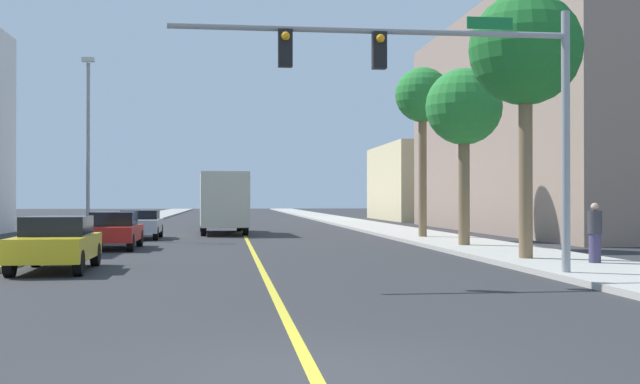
{
  "coord_description": "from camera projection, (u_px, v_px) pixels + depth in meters",
  "views": [
    {
      "loc": [
        -0.93,
        -8.28,
        1.88
      ],
      "look_at": [
        2.55,
        20.4,
        2.13
      ],
      "focal_mm": 43.36,
      "sensor_mm": 36.0,
      "label": 1
    }
  ],
  "objects": [
    {
      "name": "sidewalk_left",
      "position": [
        107.0,
        227.0,
        48.99
      ],
      "size": [
        3.69,
        168.0,
        0.15
      ],
      "primitive_type": "cube",
      "color": "#9E9B93",
      "rests_on": "ground"
    },
    {
      "name": "delivery_truck",
      "position": [
        223.0,
        202.0,
        41.15
      ],
      "size": [
        2.71,
        7.95,
        3.23
      ],
      "rotation": [
        0.0,
        0.0,
        0.04
      ],
      "color": "#194799",
      "rests_on": "ground"
    },
    {
      "name": "pedestrian",
      "position": [
        595.0,
        233.0,
        20.84
      ],
      "size": [
        0.38,
        0.38,
        1.62
      ],
      "rotation": [
        0.0,
        0.0,
        2.96
      ],
      "color": "#3F3859",
      "rests_on": "sidewalk_right"
    },
    {
      "name": "car_silver",
      "position": [
        140.0,
        224.0,
        36.02
      ],
      "size": [
        1.92,
        3.82,
        1.34
      ],
      "rotation": [
        0.0,
        0.0,
        3.15
      ],
      "color": "#BCBCC1",
      "rests_on": "ground"
    },
    {
      "name": "palm_far",
      "position": [
        423.0,
        98.0,
        35.33
      ],
      "size": [
        2.51,
        2.51,
        7.75
      ],
      "color": "brown",
      "rests_on": "sidewalk_right"
    },
    {
      "name": "building_right_far",
      "position": [
        458.0,
        183.0,
        69.09
      ],
      "size": [
        13.85,
        14.94,
        6.62
      ],
      "primitive_type": "cube",
      "color": "beige",
      "rests_on": "ground"
    },
    {
      "name": "car_red",
      "position": [
        114.0,
        230.0,
        28.78
      ],
      "size": [
        1.78,
        4.1,
        1.38
      ],
      "rotation": [
        0.0,
        0.0,
        3.15
      ],
      "color": "red",
      "rests_on": "ground"
    },
    {
      "name": "building_right_near",
      "position": [
        579.0,
        122.0,
        43.97
      ],
      "size": [
        12.55,
        27.09,
        12.54
      ],
      "primitive_type": "cube",
      "color": "gray",
      "rests_on": "ground"
    },
    {
      "name": "car_black",
      "position": [
        222.0,
        214.0,
        55.73
      ],
      "size": [
        2.06,
        4.26,
        1.42
      ],
      "rotation": [
        0.0,
        0.0,
        -0.04
      ],
      "color": "black",
      "rests_on": "ground"
    },
    {
      "name": "sidewalk_right",
      "position": [
        369.0,
        226.0,
        51.02
      ],
      "size": [
        3.69,
        168.0,
        0.15
      ],
      "primitive_type": "cube",
      "color": "#B2ADA3",
      "rests_on": "ground"
    },
    {
      "name": "lane_marking_center",
      "position": [
        241.0,
        228.0,
        50.01
      ],
      "size": [
        0.16,
        144.0,
        0.01
      ],
      "primitive_type": "cube",
      "color": "yellow",
      "rests_on": "ground"
    },
    {
      "name": "palm_near",
      "position": [
        525.0,
        52.0,
        22.53
      ],
      "size": [
        3.28,
        3.28,
        7.75
      ],
      "color": "brown",
      "rests_on": "sidewalk_right"
    },
    {
      "name": "street_lamp",
      "position": [
        88.0,
        138.0,
        34.69
      ],
      "size": [
        0.56,
        0.28,
        8.09
      ],
      "color": "gray",
      "rests_on": "sidewalk_left"
    },
    {
      "name": "traffic_signal_mast",
      "position": [
        448.0,
        82.0,
        17.84
      ],
      "size": [
        9.35,
        0.36,
        6.15
      ],
      "color": "gray",
      "rests_on": "sidewalk_right"
    },
    {
      "name": "car_yellow",
      "position": [
        56.0,
        243.0,
        20.04
      ],
      "size": [
        1.9,
        4.0,
        1.42
      ],
      "rotation": [
        0.0,
        0.0,
        3.17
      ],
      "color": "gold",
      "rests_on": "ground"
    },
    {
      "name": "ground",
      "position": [
        241.0,
        228.0,
        50.01
      ],
      "size": [
        192.0,
        192.0,
        0.0
      ],
      "primitive_type": "plane",
      "color": "#2D2D30"
    },
    {
      "name": "palm_mid",
      "position": [
        464.0,
        109.0,
        28.92
      ],
      "size": [
        2.87,
        2.87,
        6.62
      ],
      "color": "brown",
      "rests_on": "sidewalk_right"
    }
  ]
}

